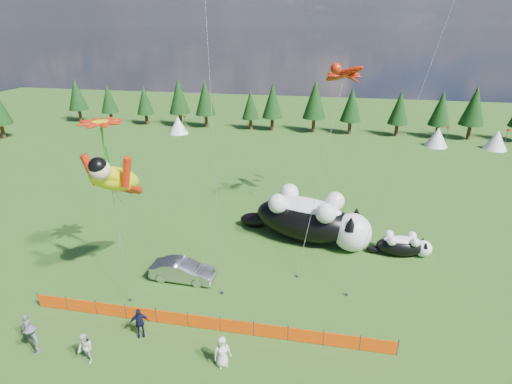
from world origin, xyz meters
TOP-DOWN VIEW (x-y plane):
  - ground at (0.00, 0.00)m, footprint 160.00×160.00m
  - safety_fence at (0.00, -3.00)m, footprint 22.06×0.06m
  - tree_line at (0.00, 45.00)m, footprint 90.00×4.00m
  - festival_tents at (11.00, 40.00)m, footprint 50.00×3.20m
  - cat_large at (5.44, 8.94)m, footprint 11.28×6.15m
  - cat_small at (12.79, 7.89)m, footprint 4.97×1.98m
  - car at (-3.00, 1.52)m, footprint 4.56×1.64m
  - spectator_a at (-9.56, -5.71)m, footprint 0.71×0.54m
  - spectator_b at (-5.42, -6.56)m, footprint 1.03×0.86m
  - spectator_c at (-3.47, -4.20)m, footprint 1.24×0.99m
  - spectator_d at (-8.61, -6.50)m, footprint 1.34×1.18m
  - spectator_e at (1.79, -5.44)m, footprint 1.09×1.00m
  - superhero_kite at (-6.07, -0.24)m, footprint 5.31×5.83m
  - gecko_kite at (7.29, 14.08)m, footprint 6.21×13.80m
  - flower_kite at (-7.07, 0.70)m, footprint 3.02×3.60m
  - diamond_kite_a at (-1.65, 5.43)m, footprint 2.40×5.77m

SIDE VIEW (x-z plane):
  - ground at x=0.00m, z-range 0.00..0.00m
  - safety_fence at x=0.00m, z-range -0.05..1.05m
  - car at x=-3.00m, z-range 0.00..1.49m
  - cat_small at x=12.79m, z-range -0.04..1.75m
  - spectator_a at x=-9.56m, z-range 0.00..1.76m
  - spectator_b at x=-5.42m, z-range 0.00..1.82m
  - spectator_d at x=-8.61m, z-range 0.00..1.85m
  - spectator_e at x=1.79m, z-range 0.00..1.87m
  - spectator_c at x=-3.47m, z-range 0.00..1.88m
  - festival_tents at x=11.00m, z-range 0.00..2.80m
  - cat_large at x=5.44m, z-range -0.10..4.04m
  - tree_line at x=0.00m, z-range 0.00..8.00m
  - superhero_kite at x=-6.07m, z-range 2.84..13.43m
  - flower_kite at x=-7.07m, z-range 5.40..16.93m
  - gecko_kite at x=7.29m, z-range 4.52..21.40m
  - diamond_kite_a at x=-1.65m, z-range 7.96..27.90m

